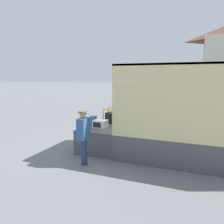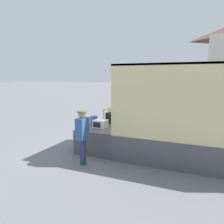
# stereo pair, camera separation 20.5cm
# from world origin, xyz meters

# --- Properties ---
(ground_plane) EXTENTS (160.00, 160.00, 0.00)m
(ground_plane) POSITION_xyz_m (0.00, 0.00, 0.00)
(ground_plane) COLOR slate
(tailgate_deck) EXTENTS (1.43, 2.37, 0.83)m
(tailgate_deck) POSITION_xyz_m (-0.72, 0.00, 0.42)
(tailgate_deck) COLOR #4C4C51
(tailgate_deck) RESTS_ON ground
(microwave) EXTENTS (0.46, 0.42, 0.27)m
(microwave) POSITION_xyz_m (-0.77, -0.42, 0.97)
(microwave) COLOR white
(microwave) RESTS_ON tailgate_deck
(portable_generator) EXTENTS (0.71, 0.52, 0.58)m
(portable_generator) POSITION_xyz_m (-0.57, 0.44, 1.05)
(portable_generator) COLOR black
(portable_generator) RESTS_ON tailgate_deck
(orange_bucket) EXTENTS (0.29, 0.29, 0.32)m
(orange_bucket) POSITION_xyz_m (-1.25, -0.04, 1.00)
(orange_bucket) COLOR #3370B2
(orange_bucket) RESTS_ON tailgate_deck
(worker_person) EXTENTS (0.30, 0.44, 1.65)m
(worker_person) POSITION_xyz_m (-0.67, -1.83, 1.01)
(worker_person) COLOR navy
(worker_person) RESTS_ON ground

